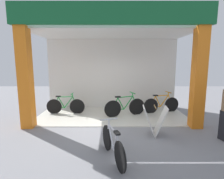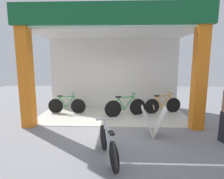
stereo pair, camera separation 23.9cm
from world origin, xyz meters
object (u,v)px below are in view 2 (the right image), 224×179
bicycle_inside_1 (163,105)px  bicycle_parked_0 (108,145)px  bicycle_inside_2 (67,105)px  bicycle_inside_0 (126,107)px  sandwich_board_sign (153,121)px

bicycle_inside_1 → bicycle_parked_0: (-2.06, -3.61, -0.02)m
bicycle_inside_1 → bicycle_inside_2: bicycle_inside_1 is taller
bicycle_inside_0 → bicycle_inside_1: 1.64m
bicycle_inside_0 → sandwich_board_sign: 1.97m
bicycle_inside_2 → sandwich_board_sign: (3.15, -2.14, 0.09)m
bicycle_inside_2 → sandwich_board_sign: size_ratio=1.80×
bicycle_inside_0 → bicycle_inside_1: size_ratio=1.03×
bicycle_inside_0 → sandwich_board_sign: (0.73, -1.83, 0.06)m
bicycle_inside_2 → sandwich_board_sign: sandwich_board_sign is taller
bicycle_inside_1 → bicycle_inside_2: size_ratio=1.00×
bicycle_parked_0 → sandwich_board_sign: 1.78m
bicycle_inside_2 → bicycle_parked_0: bicycle_inside_2 is taller
bicycle_inside_2 → bicycle_parked_0: bearing=-60.8°
bicycle_parked_0 → sandwich_board_sign: (1.22, 1.30, 0.10)m
bicycle_inside_1 → sandwich_board_sign: bicycle_inside_1 is taller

